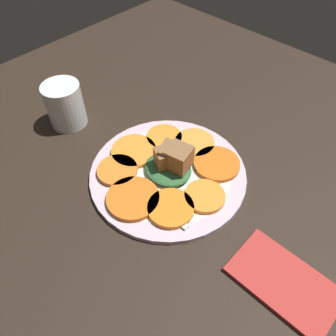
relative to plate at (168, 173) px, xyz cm
name	(u,v)px	position (x,y,z in cm)	size (l,w,h in cm)	color
table_slab	(168,178)	(0.00, 0.00, -1.52)	(120.00, 120.00, 2.00)	black
plate	(168,173)	(0.00, 0.00, 0.00)	(29.80, 29.80, 1.05)	silver
carrot_slice_0	(171,208)	(6.26, -5.97, 1.01)	(8.14, 8.14, 0.87)	orange
carrot_slice_1	(204,197)	(8.95, -0.15, 1.01)	(7.28, 7.28, 0.87)	orange
carrot_slice_2	(217,164)	(5.76, 7.59, 1.01)	(8.91, 8.91, 0.87)	orange
carrot_slice_3	(195,143)	(-1.03, 8.99, 1.01)	(8.14, 8.14, 0.87)	orange
carrot_slice_4	(164,137)	(-6.69, 5.98, 1.01)	(7.34, 7.34, 0.87)	orange
carrot_slice_5	(134,151)	(-8.41, -1.06, 1.01)	(8.96, 8.96, 0.87)	orange
carrot_slice_6	(117,170)	(-6.93, -6.64, 1.01)	(7.67, 7.67, 0.87)	orange
carrot_slice_7	(134,199)	(0.22, -9.04, 1.01)	(9.44, 9.44, 0.87)	orange
center_pile	(171,162)	(0.25, 0.54, 3.09)	(9.23, 8.31, 5.93)	#2D6033
fork	(145,191)	(0.37, -6.34, 0.78)	(20.02, 2.82, 0.40)	silver
water_glass	(65,105)	(-26.68, -3.77, 4.26)	(7.98, 7.98, 9.55)	silver
napkin	(284,282)	(27.14, -3.47, -0.12)	(15.80, 9.48, 0.80)	#B2332D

